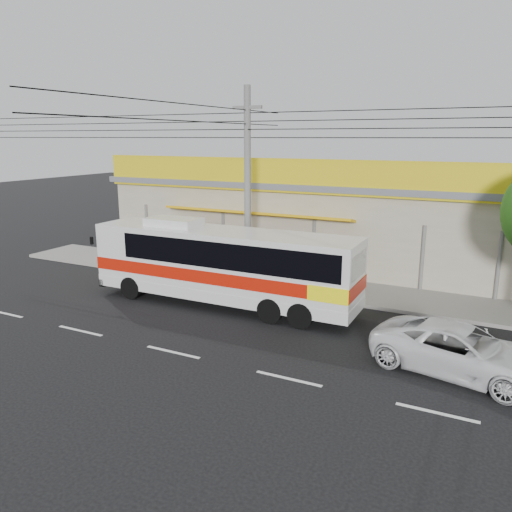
{
  "coord_description": "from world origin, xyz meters",
  "views": [
    {
      "loc": [
        8.99,
        -14.48,
        6.69
      ],
      "look_at": [
        0.7,
        2.0,
        2.27
      ],
      "focal_mm": 35.0,
      "sensor_mm": 36.0,
      "label": 1
    }
  ],
  "objects": [
    {
      "name": "lane_markings",
      "position": [
        0.0,
        -2.5,
        0.0
      ],
      "size": [
        50.0,
        0.12,
        0.01
      ],
      "primitive_type": null,
      "color": "silver",
      "rests_on": "ground"
    },
    {
      "name": "white_car",
      "position": [
        8.3,
        0.06,
        0.7
      ],
      "size": [
        5.41,
        3.33,
        1.4
      ],
      "primitive_type": "imported",
      "rotation": [
        0.0,
        0.0,
        1.36
      ],
      "color": "white",
      "rests_on": "ground"
    },
    {
      "name": "motorbike_red",
      "position": [
        -7.47,
        4.7,
        0.64
      ],
      "size": [
        1.96,
        1.38,
        0.98
      ],
      "primitive_type": "imported",
      "rotation": [
        0.0,
        0.0,
        2.01
      ],
      "color": "maroon",
      "rests_on": "sidewalk"
    },
    {
      "name": "coach_bus",
      "position": [
        -0.75,
        2.25,
        1.83
      ],
      "size": [
        11.12,
        2.44,
        3.42
      ],
      "rotation": [
        0.0,
        0.0,
        0.01
      ],
      "color": "silver",
      "rests_on": "ground"
    },
    {
      "name": "motorbike_dark",
      "position": [
        -6.12,
        6.75,
        0.75
      ],
      "size": [
        2.04,
        1.32,
        1.19
      ],
      "primitive_type": "imported",
      "rotation": [
        0.0,
        0.0,
        1.15
      ],
      "color": "black",
      "rests_on": "sidewalk"
    },
    {
      "name": "sidewalk",
      "position": [
        0.0,
        6.0,
        0.07
      ],
      "size": [
        30.0,
        3.2,
        0.15
      ],
      "primitive_type": "cube",
      "color": "gray",
      "rests_on": "ground"
    },
    {
      "name": "ground",
      "position": [
        0.0,
        0.0,
        0.0
      ],
      "size": [
        120.0,
        120.0,
        0.0
      ],
      "primitive_type": "plane",
      "color": "black",
      "rests_on": "ground"
    },
    {
      "name": "utility_pole",
      "position": [
        -0.8,
        4.2,
        7.2
      ],
      "size": [
        34.0,
        14.0,
        8.73
      ],
      "color": "#62625F",
      "rests_on": "ground"
    },
    {
      "name": "storefront_building",
      "position": [
        -0.01,
        11.54,
        2.3
      ],
      "size": [
        22.6,
        9.2,
        5.7
      ],
      "color": "#9D967F",
      "rests_on": "ground"
    }
  ]
}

